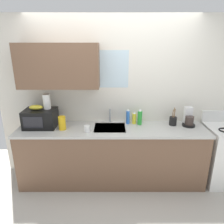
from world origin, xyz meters
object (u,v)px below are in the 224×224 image
Objects in this scene: paper_towel_roll at (47,101)px; dish_soap_bottle_blue at (128,117)px; stove_range at (224,154)px; coffee_maker at (189,119)px; utensil_crock at (173,121)px; microwave at (41,118)px; cereal_canister at (62,123)px; mug_white at (87,129)px; banana_bunch at (36,107)px; dish_soap_bottle_yellow at (134,118)px; dish_soap_bottle_green at (140,117)px.

dish_soap_bottle_blue is at bearing 4.02° from paper_towel_roll.
paper_towel_roll is at bearing 177.96° from stove_range.
coffee_maker is 0.23m from utensil_crock.
cereal_canister is at bearing -16.13° from microwave.
paper_towel_roll is 0.79× the size of coffee_maker.
banana_bunch is at bearing 165.94° from mug_white.
cereal_canister is (-1.88, -0.16, -0.01)m from coffee_maker.
dish_soap_bottle_yellow is at bearing 174.63° from coffee_maker.
dish_soap_bottle_yellow is at bearing 172.59° from stove_range.
paper_towel_roll is 1.41m from dish_soap_bottle_green.
cereal_canister is (0.39, -0.10, -0.21)m from banana_bunch.
microwave is 0.74m from mug_white.
stove_range is at bearing -7.41° from dish_soap_bottle_yellow.
utensil_crock is (1.99, 0.07, -0.06)m from microwave.
cereal_canister is 1.66m from utensil_crock.
coffee_maker is at bearing -5.37° from dish_soap_bottle_yellow.
utensil_crock reaches higher than cereal_canister.
dish_soap_bottle_green is 0.84m from mug_white.
microwave is at bearing -152.83° from paper_towel_roll.
coffee_maker is at bearing 4.81° from cereal_canister.
paper_towel_roll reaches higher than dish_soap_bottle_blue.
utensil_crock is (0.50, -0.03, -0.05)m from dish_soap_bottle_green.
paper_towel_roll is at bearing 147.99° from cereal_canister.
paper_towel_roll reaches higher than cereal_canister.
coffee_maker is 0.92m from dish_soap_bottle_blue.
banana_bunch is 0.72× the size of utensil_crock.
banana_bunch reaches higher than coffee_maker.
microwave is at bearing -176.08° from dish_soap_bottle_green.
banana_bunch is (-0.05, 0.00, 0.17)m from microwave.
dish_soap_bottle_yellow is at bearing 24.98° from mug_white.
paper_towel_roll is 0.91× the size of dish_soap_bottle_blue.
banana_bunch is 0.82m from mug_white.
coffee_maker is 1.41× the size of dish_soap_bottle_yellow.
paper_towel_roll reaches higher than dish_soap_bottle_yellow.
stove_range is at bearing -10.25° from coffee_maker.
microwave is 1.49m from dish_soap_bottle_green.
banana_bunch is 2.11× the size of mug_white.
dish_soap_bottle_blue is 0.18m from dish_soap_bottle_green.
dish_soap_bottle_green is (-0.73, 0.04, 0.01)m from coffee_maker.
utensil_crock is at bearing -5.43° from dish_soap_bottle_blue.
utensil_crock is (0.68, -0.07, -0.04)m from dish_soap_bottle_blue.
paper_towel_roll reaches higher than banana_bunch.
dish_soap_bottle_green is at bearing -10.82° from dish_soap_bottle_blue.
cereal_canister is at bearing -166.37° from dish_soap_bottle_blue.
utensil_crock is (-0.81, 0.12, 0.51)m from stove_range.
utensil_crock is (-0.23, 0.01, -0.03)m from coffee_maker.
cereal_canister is at bearing -175.19° from coffee_maker.
cereal_canister reaches higher than mug_white.
dish_soap_bottle_blue is (1.21, 0.08, -0.27)m from paper_towel_roll.
stove_range is 2.35× the size of microwave.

